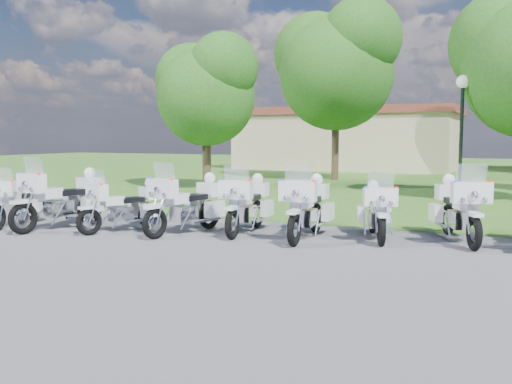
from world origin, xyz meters
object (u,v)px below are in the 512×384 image
at_px(motorcycle_1, 63,198).
at_px(motorcycle_3, 188,203).
at_px(motorcycle_4, 247,203).
at_px(motorcycle_6, 376,210).
at_px(motorcycle_5, 308,206).
at_px(lamp_post, 462,107).
at_px(motorcycle_2, 125,205).
at_px(motorcycle_7, 458,208).
at_px(motorcycle_0, 19,200).

xyz_separation_m(motorcycle_1, motorcycle_3, (3.07, 0.65, -0.04)).
xyz_separation_m(motorcycle_4, motorcycle_6, (2.86, 0.44, -0.05)).
height_order(motorcycle_5, lamp_post, lamp_post).
bearing_deg(motorcycle_5, motorcycle_2, 7.33).
xyz_separation_m(motorcycle_6, motorcycle_7, (1.64, 0.39, 0.08)).
height_order(motorcycle_2, motorcycle_4, motorcycle_4).
bearing_deg(lamp_post, motorcycle_6, -97.19).
relative_size(motorcycle_0, motorcycle_7, 0.90).
distance_m(motorcycle_3, lamp_post, 10.77).
bearing_deg(motorcycle_2, motorcycle_6, -142.53).
bearing_deg(motorcycle_7, motorcycle_2, -7.11).
xyz_separation_m(motorcycle_4, motorcycle_7, (4.50, 0.82, 0.03)).
distance_m(motorcycle_4, motorcycle_5, 1.51).
bearing_deg(motorcycle_5, lamp_post, -109.40).
distance_m(motorcycle_0, motorcycle_3, 4.51).
xyz_separation_m(motorcycle_3, motorcycle_7, (5.70, 1.45, 0.01)).
height_order(motorcycle_3, motorcycle_5, motorcycle_5).
height_order(motorcycle_1, motorcycle_4, motorcycle_1).
bearing_deg(motorcycle_2, motorcycle_7, -142.81).
height_order(motorcycle_5, motorcycle_7, motorcycle_7).
bearing_deg(motorcycle_4, motorcycle_0, 7.09).
relative_size(motorcycle_4, lamp_post, 0.56).
xyz_separation_m(motorcycle_2, lamp_post, (6.55, 9.53, 2.57)).
relative_size(motorcycle_3, lamp_post, 0.57).
distance_m(motorcycle_2, lamp_post, 11.85).
height_order(motorcycle_1, motorcycle_5, motorcycle_1).
height_order(motorcycle_0, motorcycle_7, motorcycle_7).
bearing_deg(motorcycle_6, motorcycle_4, -10.34).
xyz_separation_m(motorcycle_0, motorcycle_1, (1.38, 0.04, 0.11)).
bearing_deg(motorcycle_7, motorcycle_1, -7.93).
relative_size(motorcycle_5, lamp_post, 0.58).
bearing_deg(motorcycle_2, motorcycle_4, -136.59).
xyz_separation_m(motorcycle_2, motorcycle_3, (1.46, 0.38, 0.07)).
bearing_deg(motorcycle_0, motorcycle_2, 171.11).
bearing_deg(motorcycle_0, motorcycle_6, 176.65).
xyz_separation_m(motorcycle_1, motorcycle_6, (7.14, 1.71, -0.11)).
relative_size(motorcycle_1, motorcycle_3, 1.07).
height_order(motorcycle_2, motorcycle_3, motorcycle_3).
height_order(motorcycle_2, motorcycle_6, motorcycle_6).
distance_m(motorcycle_7, lamp_post, 8.13).
bearing_deg(motorcycle_6, motorcycle_2, -4.48).
bearing_deg(lamp_post, motorcycle_4, -114.44).
bearing_deg(motorcycle_0, motorcycle_1, 166.87).
relative_size(motorcycle_2, motorcycle_3, 0.85).
relative_size(motorcycle_0, motorcycle_5, 0.86).
bearing_deg(lamp_post, motorcycle_5, -105.28).
bearing_deg(motorcycle_3, motorcycle_0, 21.50).
bearing_deg(motorcycle_1, motorcycle_4, -153.22).
relative_size(motorcycle_1, motorcycle_2, 1.25).
relative_size(motorcycle_1, lamp_post, 0.61).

